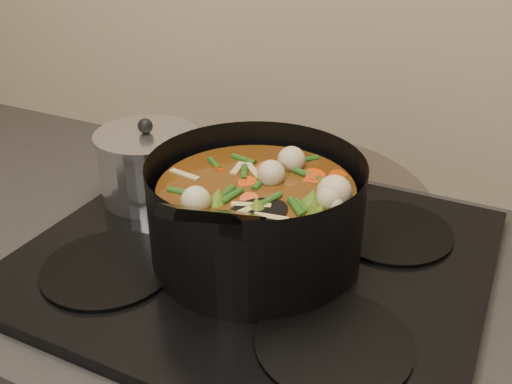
% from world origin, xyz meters
% --- Properties ---
extents(stovetop, '(0.62, 0.54, 0.03)m').
position_xyz_m(stovetop, '(0.00, 1.93, 0.92)').
color(stovetop, black).
rests_on(stovetop, counter).
extents(stockpot, '(0.35, 0.42, 0.21)m').
position_xyz_m(stockpot, '(0.00, 1.92, 1.00)').
color(stockpot, black).
rests_on(stockpot, stovetop).
extents(saucepan, '(0.17, 0.17, 0.14)m').
position_xyz_m(saucepan, '(-0.23, 2.00, 0.99)').
color(saucepan, silver).
rests_on(saucepan, stovetop).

